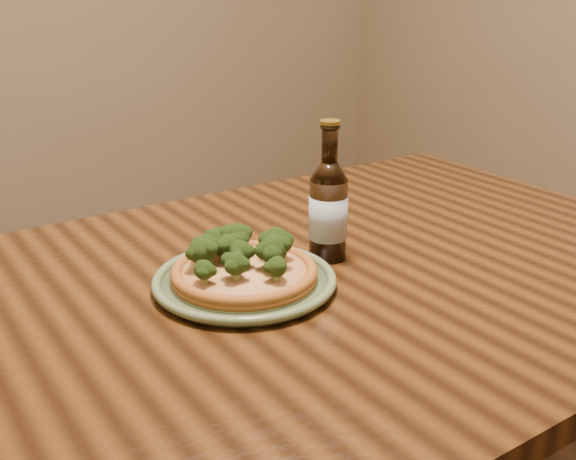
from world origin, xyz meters
TOP-DOWN VIEW (x-y plane):
  - table at (0.00, 0.10)m, footprint 1.60×0.90m
  - plate at (0.01, 0.12)m, footprint 0.28×0.28m
  - pizza at (0.01, 0.12)m, footprint 0.22×0.22m
  - beer_bottle at (0.18, 0.14)m, footprint 0.06×0.06m

SIDE VIEW (x-z plane):
  - table at x=0.00m, z-range 0.28..1.03m
  - plate at x=0.01m, z-range 0.75..0.77m
  - pizza at x=0.01m, z-range 0.75..0.82m
  - beer_bottle at x=0.18m, z-range 0.72..0.95m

